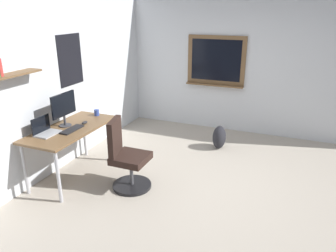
{
  "coord_description": "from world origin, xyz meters",
  "views": [
    {
      "loc": [
        -3.58,
        -0.74,
        2.27
      ],
      "look_at": [
        -0.01,
        0.72,
        0.85
      ],
      "focal_mm": 34.33,
      "sensor_mm": 36.0,
      "label": 1
    }
  ],
  "objects_px": {
    "laptop": "(45,130)",
    "coffee_mug": "(97,113)",
    "computer_mouse": "(85,122)",
    "backpack": "(219,137)",
    "keyboard": "(72,129)",
    "monitor_primary": "(64,107)",
    "desk": "(71,133)",
    "office_chair": "(126,159)"
  },
  "relations": [
    {
      "from": "office_chair",
      "to": "coffee_mug",
      "type": "xyz_separation_m",
      "value": [
        0.57,
        0.81,
        0.37
      ]
    },
    {
      "from": "coffee_mug",
      "to": "backpack",
      "type": "height_order",
      "value": "coffee_mug"
    },
    {
      "from": "desk",
      "to": "backpack",
      "type": "height_order",
      "value": "desk"
    },
    {
      "from": "desk",
      "to": "backpack",
      "type": "bearing_deg",
      "value": -44.29
    },
    {
      "from": "keyboard",
      "to": "coffee_mug",
      "type": "distance_m",
      "value": 0.66
    },
    {
      "from": "computer_mouse",
      "to": "monitor_primary",
      "type": "bearing_deg",
      "value": 133.65
    },
    {
      "from": "desk",
      "to": "office_chair",
      "type": "relative_size",
      "value": 1.45
    },
    {
      "from": "office_chair",
      "to": "laptop",
      "type": "height_order",
      "value": "laptop"
    },
    {
      "from": "computer_mouse",
      "to": "backpack",
      "type": "bearing_deg",
      "value": -46.63
    },
    {
      "from": "keyboard",
      "to": "backpack",
      "type": "xyz_separation_m",
      "value": [
        1.79,
        -1.6,
        -0.54
      ]
    },
    {
      "from": "desk",
      "to": "office_chair",
      "type": "bearing_deg",
      "value": -89.18
    },
    {
      "from": "monitor_primary",
      "to": "computer_mouse",
      "type": "bearing_deg",
      "value": -46.35
    },
    {
      "from": "desk",
      "to": "coffee_mug",
      "type": "height_order",
      "value": "coffee_mug"
    },
    {
      "from": "office_chair",
      "to": "laptop",
      "type": "bearing_deg",
      "value": 107.86
    },
    {
      "from": "laptop",
      "to": "keyboard",
      "type": "height_order",
      "value": "laptop"
    },
    {
      "from": "laptop",
      "to": "coffee_mug",
      "type": "height_order",
      "value": "laptop"
    },
    {
      "from": "laptop",
      "to": "monitor_primary",
      "type": "xyz_separation_m",
      "value": [
        0.34,
        -0.05,
        0.22
      ]
    },
    {
      "from": "office_chair",
      "to": "computer_mouse",
      "type": "distance_m",
      "value": 0.86
    },
    {
      "from": "keyboard",
      "to": "backpack",
      "type": "relative_size",
      "value": 0.92
    },
    {
      "from": "coffee_mug",
      "to": "keyboard",
      "type": "bearing_deg",
      "value": -175.64
    },
    {
      "from": "monitor_primary",
      "to": "computer_mouse",
      "type": "distance_m",
      "value": 0.36
    },
    {
      "from": "office_chair",
      "to": "computer_mouse",
      "type": "bearing_deg",
      "value": 75.35
    },
    {
      "from": "laptop",
      "to": "computer_mouse",
      "type": "distance_m",
      "value": 0.57
    },
    {
      "from": "monitor_primary",
      "to": "coffee_mug",
      "type": "relative_size",
      "value": 5.04
    },
    {
      "from": "laptop",
      "to": "coffee_mug",
      "type": "xyz_separation_m",
      "value": [
        0.9,
        -0.18,
        -0.01
      ]
    },
    {
      "from": "laptop",
      "to": "keyboard",
      "type": "relative_size",
      "value": 0.84
    },
    {
      "from": "desk",
      "to": "keyboard",
      "type": "height_order",
      "value": "keyboard"
    },
    {
      "from": "office_chair",
      "to": "coffee_mug",
      "type": "relative_size",
      "value": 10.33
    },
    {
      "from": "desk",
      "to": "monitor_primary",
      "type": "height_order",
      "value": "monitor_primary"
    },
    {
      "from": "keyboard",
      "to": "computer_mouse",
      "type": "distance_m",
      "value": 0.28
    },
    {
      "from": "backpack",
      "to": "coffee_mug",
      "type": "bearing_deg",
      "value": 124.56
    },
    {
      "from": "computer_mouse",
      "to": "backpack",
      "type": "height_order",
      "value": "computer_mouse"
    },
    {
      "from": "office_chair",
      "to": "backpack",
      "type": "relative_size",
      "value": 2.37
    },
    {
      "from": "computer_mouse",
      "to": "coffee_mug",
      "type": "height_order",
      "value": "coffee_mug"
    },
    {
      "from": "laptop",
      "to": "monitor_primary",
      "type": "bearing_deg",
      "value": -8.0
    },
    {
      "from": "computer_mouse",
      "to": "office_chair",
      "type": "bearing_deg",
      "value": -104.65
    },
    {
      "from": "laptop",
      "to": "computer_mouse",
      "type": "bearing_deg",
      "value": -24.2
    },
    {
      "from": "computer_mouse",
      "to": "backpack",
      "type": "xyz_separation_m",
      "value": [
        1.51,
        -1.6,
        -0.55
      ]
    },
    {
      "from": "laptop",
      "to": "desk",
      "type": "bearing_deg",
      "value": -26.33
    },
    {
      "from": "laptop",
      "to": "coffee_mug",
      "type": "bearing_deg",
      "value": -11.6
    },
    {
      "from": "keyboard",
      "to": "laptop",
      "type": "bearing_deg",
      "value": 135.78
    },
    {
      "from": "desk",
      "to": "computer_mouse",
      "type": "distance_m",
      "value": 0.24
    }
  ]
}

